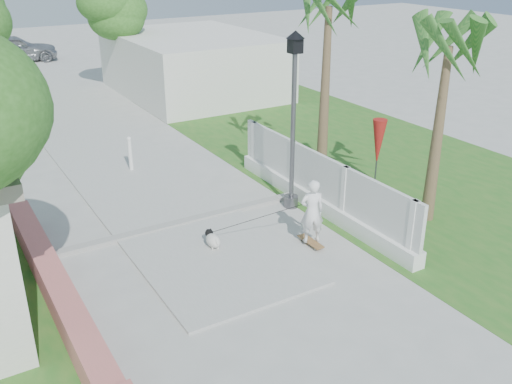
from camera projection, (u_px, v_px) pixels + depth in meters
ground at (333, 371)px, 9.07m from camera, size 90.00×90.00×0.00m
path_strip at (49, 99)px, 24.81m from camera, size 3.20×36.00×0.06m
curb at (180, 223)px, 13.78m from camera, size 6.50×0.25×0.10m
grass_right at (352, 152)px, 18.66m from camera, size 8.00×20.00×0.01m
pink_wall at (65, 305)px, 10.20m from camera, size 0.45×8.20×0.80m
lattice_fence at (319, 190)px, 14.39m from camera, size 0.35×7.00×1.50m
building_right at (193, 64)px, 25.54m from camera, size 6.00×8.00×2.60m
street_lamp at (293, 116)px, 13.80m from camera, size 0.44×0.44×4.44m
bollard at (130, 153)px, 16.81m from camera, size 0.14×0.14×1.09m
patio_umbrella at (378, 143)px, 14.20m from camera, size 0.36×0.36×2.30m
tree_path_right at (114, 12)px, 24.92m from camera, size 3.00×3.00×4.79m
palm_far at (328, 19)px, 14.56m from camera, size 1.80×1.80×5.30m
palm_near at (448, 57)px, 12.55m from camera, size 1.80×1.80×4.70m
skateboarder at (265, 218)px, 12.58m from camera, size 2.30×1.56×1.58m
dog at (212, 239)px, 12.64m from camera, size 0.30×0.62×0.43m
parked_car at (13, 49)px, 32.20m from camera, size 4.76×2.11×1.59m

